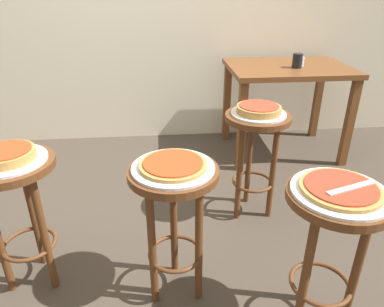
# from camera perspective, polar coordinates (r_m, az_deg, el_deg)

# --- Properties ---
(ground_plane) EXTENTS (6.00, 6.00, 0.00)m
(ground_plane) POSITION_cam_1_polar(r_m,az_deg,el_deg) (2.17, -8.17, -14.14)
(ground_plane) COLOR #42382D
(stool_foreground) EXTENTS (0.39, 0.39, 0.68)m
(stool_foreground) POSITION_cam_1_polar(r_m,az_deg,el_deg) (1.53, 21.44, -11.52)
(stool_foreground) COLOR #5B3319
(stool_foreground) RESTS_ON ground_plane
(serving_plate_foreground) EXTENTS (0.36, 0.36, 0.01)m
(serving_plate_foreground) POSITION_cam_1_polar(r_m,az_deg,el_deg) (1.43, 22.62, -5.71)
(serving_plate_foreground) COLOR silver
(serving_plate_foreground) RESTS_ON stool_foreground
(pizza_foreground) EXTENTS (0.30, 0.30, 0.02)m
(pizza_foreground) POSITION_cam_1_polar(r_m,az_deg,el_deg) (1.42, 22.73, -5.16)
(pizza_foreground) COLOR #B78442
(pizza_foreground) RESTS_ON serving_plate_foreground
(stool_middle) EXTENTS (0.39, 0.39, 0.68)m
(stool_middle) POSITION_cam_1_polar(r_m,az_deg,el_deg) (1.58, -2.89, -8.10)
(stool_middle) COLOR #5B3319
(stool_middle) RESTS_ON ground_plane
(serving_plate_middle) EXTENTS (0.35, 0.35, 0.01)m
(serving_plate_middle) POSITION_cam_1_polar(r_m,az_deg,el_deg) (1.49, -3.04, -2.30)
(serving_plate_middle) COLOR silver
(serving_plate_middle) RESTS_ON stool_middle
(pizza_middle) EXTENTS (0.29, 0.29, 0.02)m
(pizza_middle) POSITION_cam_1_polar(r_m,az_deg,el_deg) (1.48, -3.06, -1.75)
(pizza_middle) COLOR #B78442
(pizza_middle) RESTS_ON serving_plate_middle
(stool_leftside) EXTENTS (0.39, 0.39, 0.68)m
(stool_leftside) POSITION_cam_1_polar(r_m,az_deg,el_deg) (1.82, -26.26, -6.09)
(stool_leftside) COLOR #5B3319
(stool_leftside) RESTS_ON ground_plane
(serving_plate_leftside) EXTENTS (0.33, 0.33, 0.01)m
(serving_plate_leftside) POSITION_cam_1_polar(r_m,az_deg,el_deg) (1.74, -27.43, -0.99)
(serving_plate_leftside) COLOR silver
(serving_plate_leftside) RESTS_ON stool_leftside
(pizza_leftside) EXTENTS (0.24, 0.24, 0.05)m
(pizza_leftside) POSITION_cam_1_polar(r_m,az_deg,el_deg) (1.73, -27.63, -0.15)
(pizza_leftside) COLOR #B78442
(pizza_leftside) RESTS_ON serving_plate_leftside
(stool_rear) EXTENTS (0.39, 0.39, 0.68)m
(stool_rear) POSITION_cam_1_polar(r_m,az_deg,el_deg) (2.19, 10.22, 1.83)
(stool_rear) COLOR #5B3319
(stool_rear) RESTS_ON ground_plane
(serving_plate_rear) EXTENTS (0.32, 0.32, 0.01)m
(serving_plate_rear) POSITION_cam_1_polar(r_m,az_deg,el_deg) (2.12, 10.61, 6.31)
(serving_plate_rear) COLOR silver
(serving_plate_rear) RESTS_ON stool_rear
(pizza_rear) EXTENTS (0.26, 0.26, 0.05)m
(pizza_rear) POSITION_cam_1_polar(r_m,az_deg,el_deg) (2.11, 10.67, 7.03)
(pizza_rear) COLOR #B78442
(pizza_rear) RESTS_ON serving_plate_rear
(dining_table) EXTENTS (0.97, 0.71, 0.76)m
(dining_table) POSITION_cam_1_polar(r_m,az_deg,el_deg) (3.09, 14.99, 11.20)
(dining_table) COLOR brown
(dining_table) RESTS_ON ground_plane
(cup_near_edge) EXTENTS (0.08, 0.08, 0.11)m
(cup_near_edge) POSITION_cam_1_polar(r_m,az_deg,el_deg) (3.00, 16.53, 14.09)
(cup_near_edge) COLOR black
(cup_near_edge) RESTS_ON dining_table
(condiment_shaker) EXTENTS (0.04, 0.04, 0.07)m
(condiment_shaker) POSITION_cam_1_polar(r_m,az_deg,el_deg) (3.06, 17.15, 13.90)
(condiment_shaker) COLOR white
(condiment_shaker) RESTS_ON dining_table
(pizza_server_knife) EXTENTS (0.22, 0.09, 0.01)m
(pizza_server_knife) POSITION_cam_1_polar(r_m,az_deg,el_deg) (1.42, 24.26, -4.98)
(pizza_server_knife) COLOR silver
(pizza_server_knife) RESTS_ON pizza_foreground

